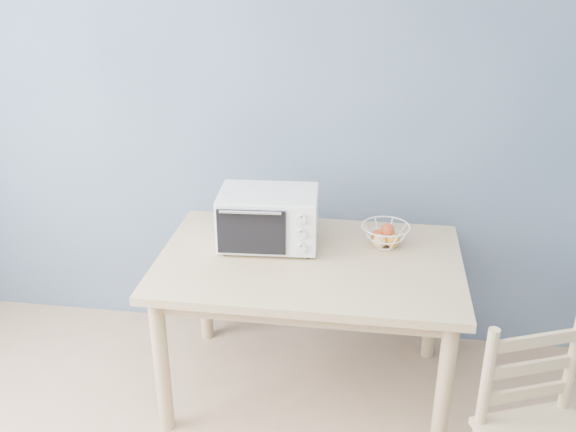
# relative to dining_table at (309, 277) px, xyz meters

# --- Properties ---
(room) EXTENTS (4.01, 4.51, 2.61)m
(room) POSITION_rel_dining_table_xyz_m (-0.35, -1.70, 0.65)
(room) COLOR tan
(room) RESTS_ON ground
(dining_table) EXTENTS (1.40, 0.90, 0.75)m
(dining_table) POSITION_rel_dining_table_xyz_m (0.00, 0.00, 0.00)
(dining_table) COLOR tan
(dining_table) RESTS_ON ground
(toaster_oven) EXTENTS (0.48, 0.37, 0.27)m
(toaster_oven) POSITION_rel_dining_table_xyz_m (-0.23, 0.11, 0.24)
(toaster_oven) COLOR white
(toaster_oven) RESTS_ON dining_table
(fruit_basket) EXTENTS (0.29, 0.29, 0.12)m
(fruit_basket) POSITION_rel_dining_table_xyz_m (0.34, 0.18, 0.16)
(fruit_basket) COLOR white
(fruit_basket) RESTS_ON dining_table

